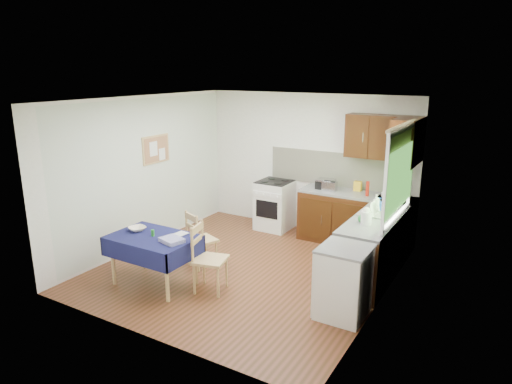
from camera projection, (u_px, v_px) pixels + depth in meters
The scene contains 33 objects.
floor at pixel (247, 269), 6.86m from camera, with size 4.20×4.20×0.00m, color #4A2C13.
ceiling at pixel (246, 100), 6.20m from camera, with size 4.00×4.20×0.02m, color silver.
wall_back at pixel (307, 163), 8.28m from camera, with size 4.00×0.02×2.50m, color white.
wall_front at pixel (142, 232), 4.79m from camera, with size 4.00×0.02×2.50m, color white.
wall_left at pixel (143, 173), 7.51m from camera, with size 0.02×4.20×2.50m, color silver.
wall_right at pixel (386, 210), 5.55m from camera, with size 0.02×4.20×2.50m, color white.
base_cabinets at pixel (363, 233), 7.13m from camera, with size 1.90×2.30×0.86m.
worktop_back at pixel (357, 194), 7.61m from camera, with size 1.90×0.60×0.04m, color slate.
worktop_right at pixel (375, 220), 6.34m from camera, with size 0.60×1.70×0.04m, color slate.
worktop_corner at pixel (396, 200), 7.29m from camera, with size 0.60×0.60×0.04m, color slate.
splashback at pixel (341, 170), 7.96m from camera, with size 2.70×0.02×0.60m, color #EBE4C7.
upper_cabinets at pixel (390, 139), 7.12m from camera, with size 1.20×0.85×0.70m.
stove at pixel (275, 205), 8.48m from camera, with size 0.60×0.61×0.92m.
window at pixel (400, 167), 6.04m from camera, with size 0.04×1.48×1.26m.
fridge at pixel (344, 282), 5.45m from camera, with size 0.58×0.60×0.89m.
corkboard at pixel (156, 149), 7.66m from camera, with size 0.04×0.62×0.47m.
dining_table at pixel (153, 243), 6.22m from camera, with size 1.17×0.79×0.71m.
chair_far at pixel (199, 238), 6.84m from camera, with size 0.50×0.50×0.87m.
chair_near at pixel (207, 256), 6.08m from camera, with size 0.50×0.50×0.94m.
toaster at pixel (329, 186), 7.73m from camera, with size 0.24×0.14×0.18m.
sandwich_press at pixel (326, 184), 7.87m from camera, with size 0.29×0.25×0.17m.
sauce_bottle at pixel (367, 189), 7.40m from camera, with size 0.06×0.06×0.25m, color #B61B0E.
yellow_packet at pixel (358, 186), 7.73m from camera, with size 0.13×0.08×0.17m, color yellow.
dish_rack at pixel (375, 213), 6.47m from camera, with size 0.46×0.35×0.22m.
kettle at pixel (366, 217), 6.05m from camera, with size 0.14×0.14×0.24m.
cup at pixel (385, 195), 7.31m from camera, with size 0.12×0.12×0.10m, color silver.
soap_bottle_a at pixel (376, 204), 6.54m from camera, with size 0.10×0.11×0.27m, color white.
soap_bottle_b at pixel (378, 204), 6.62m from camera, with size 0.09×0.09×0.21m, color blue.
soap_bottle_c at pixel (362, 217), 6.15m from camera, with size 0.12×0.12×0.15m, color #248533.
plate_bowl at pixel (137, 229), 6.40m from camera, with size 0.23×0.23×0.06m, color #F8E8CB.
book at pixel (176, 233), 6.29m from camera, with size 0.16×0.21×0.02m, color white.
spice_jar at pixel (153, 233), 6.19m from camera, with size 0.04×0.04×0.09m, color #258A2C.
tea_towel at pixel (172, 240), 5.98m from camera, with size 0.30×0.23×0.05m, color #292894.
Camera 1 is at (3.33, -5.37, 2.91)m, focal length 32.00 mm.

